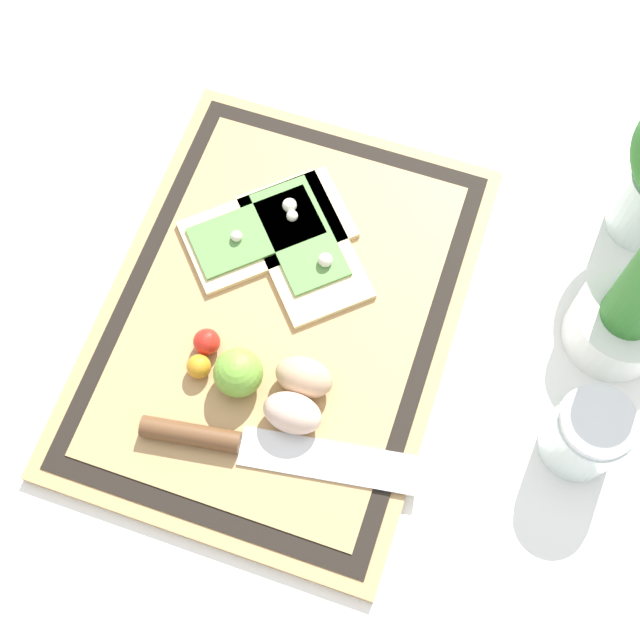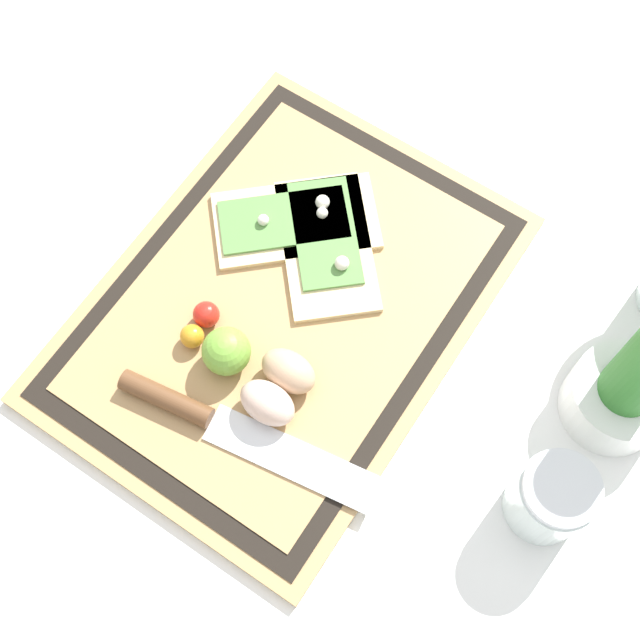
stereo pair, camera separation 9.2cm
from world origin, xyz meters
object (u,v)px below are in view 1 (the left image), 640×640
at_px(pizza_slice_far, 304,244).
at_px(sauce_jar, 585,435).
at_px(pizza_slice_near, 265,229).
at_px(cherry_tomato_red, 207,342).
at_px(egg_brown, 304,377).
at_px(egg_pink, 292,413).
at_px(lime, 238,373).
at_px(cherry_tomato_yellow, 199,367).
at_px(knife, 234,443).
at_px(herb_pot, 634,307).

relative_size(pizza_slice_far, sauce_jar, 2.07).
distance_m(pizza_slice_near, cherry_tomato_red, 0.15).
relative_size(pizza_slice_far, egg_brown, 3.18).
distance_m(egg_pink, lime, 0.07).
bearing_deg(pizza_slice_near, cherry_tomato_yellow, -2.61).
bearing_deg(lime, pizza_slice_far, 176.37).
bearing_deg(knife, sauce_jar, 109.21).
distance_m(pizza_slice_near, cherry_tomato_yellow, 0.17).
relative_size(pizza_slice_far, knife, 0.67).
distance_m(pizza_slice_near, egg_brown, 0.18).
height_order(knife, cherry_tomato_yellow, cherry_tomato_yellow).
bearing_deg(cherry_tomato_yellow, herb_pot, 114.49).
relative_size(egg_brown, cherry_tomato_red, 2.13).
distance_m(pizza_slice_near, sauce_jar, 0.40).
height_order(lime, herb_pot, herb_pot).
distance_m(pizza_slice_near, egg_pink, 0.22).
xyz_separation_m(pizza_slice_near, knife, (0.24, 0.05, 0.00)).
bearing_deg(knife, egg_brown, 151.69).
distance_m(egg_brown, cherry_tomato_red, 0.11).
relative_size(knife, egg_brown, 4.73).
distance_m(lime, cherry_tomato_yellow, 0.04).
bearing_deg(pizza_slice_near, pizza_slice_far, 86.34).
bearing_deg(herb_pot, knife, -54.10).
bearing_deg(egg_pink, cherry_tomato_red, -112.35).
distance_m(cherry_tomato_yellow, herb_pot, 0.44).
height_order(cherry_tomato_red, sauce_jar, sauce_jar).
relative_size(cherry_tomato_red, herb_pot, 0.12).
xyz_separation_m(pizza_slice_far, cherry_tomato_red, (0.14, -0.06, 0.01)).
relative_size(pizza_slice_near, knife, 0.69).
xyz_separation_m(egg_brown, cherry_tomato_red, (-0.01, -0.11, -0.01)).
xyz_separation_m(lime, sauce_jar, (-0.05, 0.34, -0.00)).
bearing_deg(cherry_tomato_yellow, egg_brown, 101.39).
bearing_deg(pizza_slice_far, egg_brown, 19.35).
height_order(egg_brown, sauce_jar, sauce_jar).
relative_size(pizza_slice_far, egg_pink, 3.18).
bearing_deg(sauce_jar, cherry_tomato_yellow, -82.42).
relative_size(egg_pink, cherry_tomato_yellow, 2.36).
xyz_separation_m(knife, cherry_tomato_yellow, (-0.06, -0.06, 0.00)).
xyz_separation_m(pizza_slice_near, egg_pink, (0.19, 0.10, 0.02)).
bearing_deg(pizza_slice_far, cherry_tomato_yellow, -17.39).
xyz_separation_m(cherry_tomato_yellow, herb_pot, (-0.18, 0.40, 0.05)).
relative_size(pizza_slice_near, egg_pink, 3.28).
distance_m(pizza_slice_far, cherry_tomato_red, 0.15).
distance_m(pizza_slice_far, egg_brown, 0.16).
xyz_separation_m(egg_pink, sauce_jar, (-0.07, 0.28, 0.00)).
bearing_deg(lime, herb_pot, 116.69).
relative_size(lime, sauce_jar, 0.55).
distance_m(pizza_slice_near, herb_pot, 0.39).
bearing_deg(cherry_tomato_yellow, pizza_slice_far, 162.61).
bearing_deg(egg_pink, herb_pot, 124.51).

